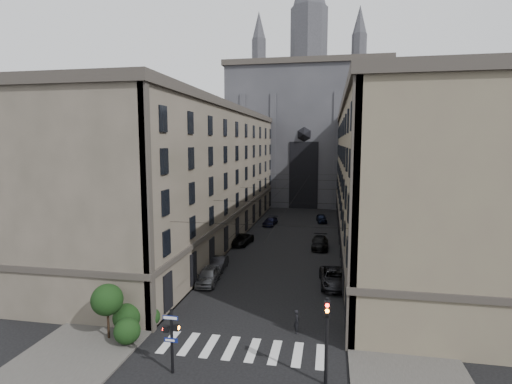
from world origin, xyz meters
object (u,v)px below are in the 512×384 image
Objects in this scene: pedestrian_signal_left at (172,336)px; car_right_far at (322,218)px; gothic_tower at (307,125)px; car_right_midfar at (320,243)px; pedestrian at (297,321)px; traffic_light_right at (327,331)px; car_right_near at (334,276)px; car_left_midnear at (219,264)px; car_left_midfar at (241,240)px; car_left_far at (270,221)px; car_left_near at (208,276)px; car_right_midnear at (334,278)px.

car_right_far is (7.71, 48.23, -1.63)m from pedestrian_signal_left.
car_right_midfar is (4.42, -42.87, -17.04)m from gothic_tower.
gothic_tower reaches higher than pedestrian.
traffic_light_right reaches higher than pedestrian.
car_left_midnear is at bearing 175.85° from car_right_near.
car_left_far is at bearing 89.36° from car_left_midfar.
car_left_far is (-4.20, -29.50, -17.15)m from gothic_tower.
car_right_far reaches higher than car_left_far.
car_right_far is (10.23, 33.03, -0.11)m from car_left_near.
car_right_near is (10.40, -26.21, -0.01)m from car_left_far.
pedestrian_signal_left reaches higher than car_right_near.
car_right_midnear is at bearing -86.04° from car_right_near.
gothic_tower reaches higher than car_right_far.
car_right_far is at bearing 80.91° from pedestrian_signal_left.
car_right_midfar is 1.29× the size of car_right_far.
car_left_midfar is at bearing -92.59° from car_left_far.
pedestrian_signal_left is 0.90× the size of car_left_far.
traffic_light_right is at bearing -96.08° from car_right_far.
car_left_midfar is 10.62m from car_right_midfar.
car_left_near is at bearing -124.60° from car_right_midfar.
gothic_tower reaches higher than traffic_light_right.
pedestrian_signal_left reaches higher than car_right_midnear.
gothic_tower reaches higher than car_right_midfar.
car_left_midnear is at bearing -88.79° from car_left_far.
car_right_near is 0.65× the size of car_right_midnear.
pedestrian reaches higher than car_left_near.
car_right_near is 11.58m from pedestrian.
gothic_tower is at bearing 91.69° from car_right_far.
car_right_midfar is 2.98× the size of pedestrian.
gothic_tower is 13.75× the size of car_left_midnear.
car_left_midfar reaches higher than car_left_far.
car_left_midnear is at bearing 23.59° from pedestrian.
car_left_midnear is 0.81× the size of car_right_midfar.
gothic_tower is at bearing 79.90° from car_left_near.
pedestrian_signal_left is 0.80× the size of car_left_midfar.
gothic_tower is 59.49m from car_right_midnear.
car_left_far is at bearing -1.41° from pedestrian.
car_right_far is 41.74m from pedestrian.
car_left_far is 1.10× the size of car_right_far.
car_left_midfar is 2.84× the size of pedestrian.
car_left_far is 2.54× the size of pedestrian.
pedestrian_signal_left is 9.18m from traffic_light_right.
traffic_light_right is (5.60, -73.04, -14.51)m from gothic_tower.
car_left_near is 15.34m from car_left_midfar.
traffic_light_right is 47.90m from car_right_far.
gothic_tower is 58.63m from car_right_near.
car_left_midfar is at bearing 95.03° from pedestrian_signal_left.
pedestrian reaches higher than car_right_midfar.
pedestrian_signal_left reaches higher than car_left_midfar.
pedestrian is (-2.77, -11.24, 0.24)m from car_right_near.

